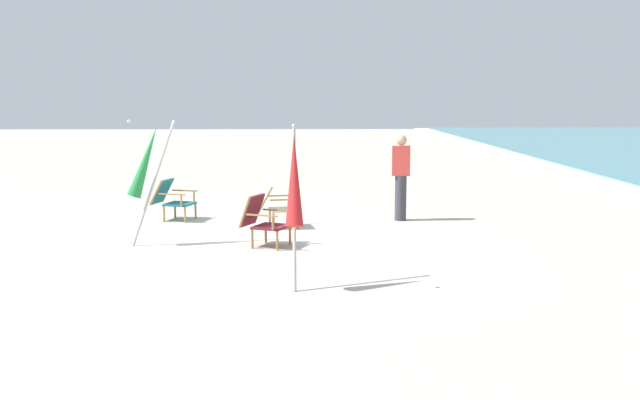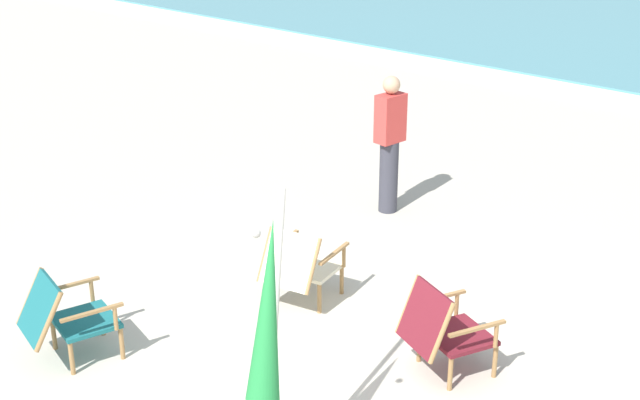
% 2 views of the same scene
% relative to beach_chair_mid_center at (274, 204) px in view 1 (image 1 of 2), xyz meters
% --- Properties ---
extents(ground_plane, '(80.00, 80.00, 0.00)m').
position_rel_beach_chair_mid_center_xyz_m(ground_plane, '(1.15, -0.78, -0.42)').
color(ground_plane, '#B7AF9E').
extents(beach_chair_mid_center, '(0.70, 0.85, 0.79)m').
position_rel_beach_chair_mid_center_xyz_m(beach_chair_mid_center, '(0.00, 0.00, 0.00)').
color(beach_chair_mid_center, beige).
rests_on(beach_chair_mid_center, ground).
extents(beach_chair_front_left, '(0.80, 0.86, 0.81)m').
position_rel_beach_chair_mid_center_xyz_m(beach_chair_front_left, '(1.65, -0.12, 0.01)').
color(beach_chair_front_left, maroon).
rests_on(beach_chair_front_left, ground).
extents(beach_chair_front_right, '(0.76, 0.88, 0.79)m').
position_rel_beach_chair_mid_center_xyz_m(beach_chair_front_right, '(-0.84, -1.99, 0.00)').
color(beach_chair_front_right, '#196066').
rests_on(beach_chair_front_right, ground).
extents(umbrella_furled_red, '(0.71, 0.23, 2.04)m').
position_rel_beach_chair_mid_center_xyz_m(umbrella_furled_red, '(4.24, 0.43, 0.91)').
color(umbrella_furled_red, '#B7B2A8').
rests_on(umbrella_furled_red, ground).
extents(umbrella_furled_green, '(0.53, 0.77, 2.00)m').
position_rel_beach_chair_mid_center_xyz_m(umbrella_furled_green, '(1.49, -1.96, 0.88)').
color(umbrella_furled_green, '#B7B2A8').
rests_on(umbrella_furled_green, ground).
extents(person_near_chairs, '(0.24, 0.36, 1.63)m').
position_rel_beach_chair_mid_center_xyz_m(person_near_chairs, '(-0.74, 2.37, 0.42)').
color(person_near_chairs, '#383842').
rests_on(person_near_chairs, ground).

